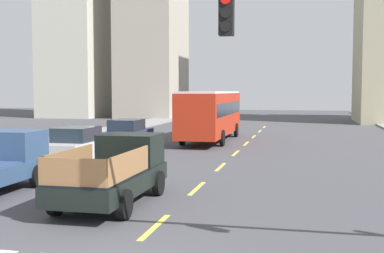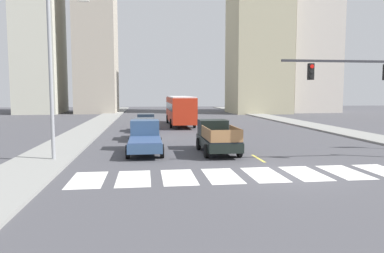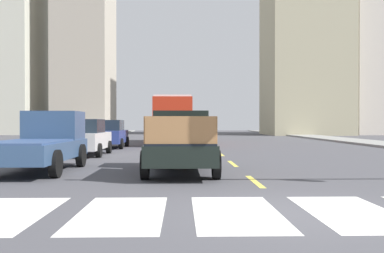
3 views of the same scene
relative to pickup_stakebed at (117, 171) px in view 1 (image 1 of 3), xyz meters
The scene contains 14 objects.
sidewalk_left 15.34m from the pickup_stakebed, 131.33° to the left, with size 3.28×110.00×0.15m, color gray.
lane_dash_0 3.31m from the pickup_stakebed, 51.91° to the right, with size 0.16×2.40×0.01m, color #DFCE4B.
lane_dash_1 3.31m from the pickup_stakebed, 51.87° to the left, with size 0.16×2.40×0.01m, color #DFCE4B.
lane_dash_2 7.81m from the pickup_stakebed, 75.34° to the left, with size 0.16×2.40×0.01m, color #DFCE4B.
lane_dash_3 12.69m from the pickup_stakebed, 81.08° to the left, with size 0.16×2.40×0.01m, color #DFCE4B.
lane_dash_4 17.63m from the pickup_stakebed, 83.61° to the left, with size 0.16×2.40×0.01m, color #DFCE4B.
lane_dash_5 22.60m from the pickup_stakebed, 85.02° to the left, with size 0.16×2.40×0.01m, color #DFCE4B.
lane_dash_6 27.58m from the pickup_stakebed, 85.92° to the left, with size 0.16×2.40×0.01m, color #DFCE4B.
lane_dash_7 32.57m from the pickup_stakebed, 86.55° to the left, with size 0.16×2.40×0.01m, color #DFCE4B.
pickup_stakebed is the anchor object (origin of this frame).
city_bus 18.67m from the pickup_stakebed, 91.64° to the left, with size 2.72×10.80×3.32m.
sedan_mid 13.80m from the pickup_stakebed, 108.69° to the left, with size 2.02×4.40×1.72m.
sedan_near_right 8.25m from the pickup_stakebed, 123.55° to the left, with size 2.02×4.40×1.72m.
block_low_left 52.88m from the pickup_stakebed, 116.48° to the left, with size 7.15×10.55×24.11m, color beige.
Camera 1 is at (3.56, -7.67, 3.37)m, focal length 46.77 mm.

